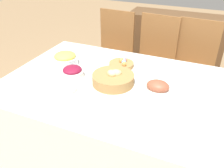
# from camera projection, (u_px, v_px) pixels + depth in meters

# --- Properties ---
(ground_plane) EXTENTS (12.00, 12.00, 0.00)m
(ground_plane) POSITION_uv_depth(u_px,v_px,m) (117.00, 153.00, 2.16)
(ground_plane) COLOR #937551
(dining_table) EXTENTS (1.73, 1.17, 0.74)m
(dining_table) POSITION_uv_depth(u_px,v_px,m) (118.00, 122.00, 1.97)
(dining_table) COLOR silver
(dining_table) RESTS_ON ground
(chair_far_left) EXTENTS (0.45, 0.45, 1.01)m
(chair_far_left) POSITION_uv_depth(u_px,v_px,m) (112.00, 54.00, 2.76)
(chair_far_left) COLOR brown
(chair_far_left) RESTS_ON ground
(chair_far_center) EXTENTS (0.46, 0.46, 1.01)m
(chair_far_center) POSITION_uv_depth(u_px,v_px,m) (153.00, 61.00, 2.59)
(chair_far_center) COLOR brown
(chair_far_center) RESTS_ON ground
(chair_far_right) EXTENTS (0.46, 0.46, 1.01)m
(chair_far_right) POSITION_uv_depth(u_px,v_px,m) (191.00, 67.00, 2.46)
(chair_far_right) COLOR brown
(chair_far_right) RESTS_ON ground
(sideboard) EXTENTS (1.24, 0.44, 0.86)m
(sideboard) POSITION_uv_depth(u_px,v_px,m) (174.00, 46.00, 3.25)
(sideboard) COLOR brown
(sideboard) RESTS_ON ground
(bread_basket) EXTENTS (0.31, 0.31, 0.11)m
(bread_basket) POSITION_uv_depth(u_px,v_px,m) (113.00, 78.00, 1.75)
(bread_basket) COLOR #9E7542
(bread_basket) RESTS_ON dining_table
(egg_basket) EXTENTS (0.21, 0.21, 0.08)m
(egg_basket) POSITION_uv_depth(u_px,v_px,m) (122.00, 64.00, 2.01)
(egg_basket) COLOR #9E7542
(egg_basket) RESTS_ON dining_table
(ham_platter) EXTENTS (0.25, 0.18, 0.08)m
(ham_platter) POSITION_uv_depth(u_px,v_px,m) (158.00, 87.00, 1.68)
(ham_platter) COLOR silver
(ham_platter) RESTS_ON dining_table
(beet_salad_bowl) EXTENTS (0.18, 0.18, 0.08)m
(beet_salad_bowl) POSITION_uv_depth(u_px,v_px,m) (72.00, 72.00, 1.86)
(beet_salad_bowl) COLOR silver
(beet_salad_bowl) RESTS_ON dining_table
(pineapple_bowl) EXTENTS (0.22, 0.22, 0.11)m
(pineapple_bowl) POSITION_uv_depth(u_px,v_px,m) (65.00, 59.00, 2.03)
(pineapple_bowl) COLOR silver
(pineapple_bowl) RESTS_ON dining_table
(dinner_plate) EXTENTS (0.24, 0.24, 0.01)m
(dinner_plate) POSITION_uv_depth(u_px,v_px,m) (83.00, 115.00, 1.45)
(dinner_plate) COLOR silver
(dinner_plate) RESTS_ON dining_table
(fork) EXTENTS (0.02, 0.18, 0.00)m
(fork) POSITION_uv_depth(u_px,v_px,m) (64.00, 109.00, 1.50)
(fork) COLOR silver
(fork) RESTS_ON dining_table
(knife) EXTENTS (0.02, 0.18, 0.00)m
(knife) POSITION_uv_depth(u_px,v_px,m) (105.00, 121.00, 1.40)
(knife) COLOR silver
(knife) RESTS_ON dining_table
(spoon) EXTENTS (0.02, 0.18, 0.00)m
(spoon) POSITION_uv_depth(u_px,v_px,m) (109.00, 122.00, 1.39)
(spoon) COLOR silver
(spoon) RESTS_ON dining_table
(drinking_cup) EXTENTS (0.08, 0.08, 0.08)m
(drinking_cup) POSITION_uv_depth(u_px,v_px,m) (130.00, 107.00, 1.46)
(drinking_cup) COLOR silver
(drinking_cup) RESTS_ON dining_table
(butter_dish) EXTENTS (0.11, 0.07, 0.03)m
(butter_dish) POSITION_uv_depth(u_px,v_px,m) (68.00, 90.00, 1.67)
(butter_dish) COLOR silver
(butter_dish) RESTS_ON dining_table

